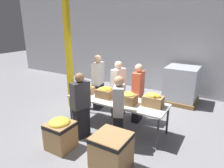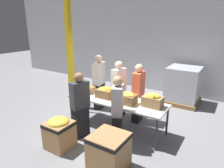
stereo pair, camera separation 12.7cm
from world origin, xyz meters
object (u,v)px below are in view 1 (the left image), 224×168
at_px(sorting_table, 116,102).
at_px(banana_box_0, 86,88).
at_px(donation_bin_0, 60,133).
at_px(banana_box_2, 127,98).
at_px(support_pillar, 68,44).
at_px(donation_bin_1, 111,151).
at_px(volunteer_2, 138,94).
at_px(banana_box_1, 105,92).
at_px(volunteer_3, 118,90).
at_px(banana_box_3, 153,100).
at_px(volunteer_0, 119,112).
at_px(pallet_stack_0, 181,85).
at_px(volunteer_1, 81,106).
at_px(volunteer_4, 98,83).

bearing_deg(sorting_table, banana_box_0, 177.72).
bearing_deg(donation_bin_0, banana_box_2, 54.35).
bearing_deg(support_pillar, donation_bin_1, -35.18).
bearing_deg(sorting_table, donation_bin_0, -113.49).
distance_m(volunteer_2, donation_bin_0, 2.24).
xyz_separation_m(banana_box_0, banana_box_1, (0.66, -0.06, 0.02)).
height_order(sorting_table, banana_box_0, banana_box_0).
bearing_deg(volunteer_3, banana_box_3, 73.98).
distance_m(volunteer_0, pallet_stack_0, 3.33).
height_order(sorting_table, banana_box_2, banana_box_2).
bearing_deg(volunteer_1, donation_bin_1, -100.79).
height_order(volunteer_2, donation_bin_1, volunteer_2).
relative_size(volunteer_2, volunteer_4, 0.95).
xyz_separation_m(volunteer_0, donation_bin_1, (0.27, -0.76, -0.41)).
height_order(volunteer_1, pallet_stack_0, volunteer_1).
relative_size(volunteer_2, volunteer_3, 0.99).
distance_m(banana_box_1, donation_bin_1, 1.77).
relative_size(volunteer_0, donation_bin_1, 2.24).
distance_m(volunteer_0, donation_bin_0, 1.32).
relative_size(banana_box_2, support_pillar, 0.11).
bearing_deg(volunteer_4, donation_bin_1, 30.58).
relative_size(volunteer_3, support_pillar, 0.41).
height_order(banana_box_1, donation_bin_0, banana_box_1).
bearing_deg(donation_bin_1, banana_box_0, 139.86).
relative_size(volunteer_3, pallet_stack_0, 1.33).
relative_size(volunteer_0, volunteer_2, 0.99).
bearing_deg(pallet_stack_0, volunteer_3, -122.21).
distance_m(sorting_table, banana_box_3, 0.94).
bearing_deg(volunteer_2, pallet_stack_0, 156.16).
distance_m(banana_box_1, support_pillar, 1.98).
bearing_deg(donation_bin_0, donation_bin_1, 0.00).
distance_m(banana_box_0, pallet_stack_0, 3.31).
distance_m(banana_box_1, volunteer_1, 0.79).
relative_size(volunteer_0, volunteer_3, 0.97).
bearing_deg(pallet_stack_0, volunteer_1, -113.46).
bearing_deg(donation_bin_0, volunteer_0, 37.10).
bearing_deg(volunteer_3, volunteer_0, 37.13).
bearing_deg(volunteer_4, banana_box_1, 34.22).
distance_m(support_pillar, pallet_stack_0, 3.91).
xyz_separation_m(banana_box_3, pallet_stack_0, (0.09, 2.57, -0.34)).
xyz_separation_m(banana_box_1, banana_box_2, (0.67, -0.05, 0.01)).
xyz_separation_m(banana_box_2, volunteer_1, (-0.83, -0.71, -0.15)).
bearing_deg(banana_box_0, banana_box_3, 1.48).
height_order(donation_bin_0, donation_bin_1, donation_bin_1).
bearing_deg(banana_box_2, volunteer_2, 93.38).
xyz_separation_m(banana_box_3, volunteer_3, (-1.20, 0.53, -0.13)).
height_order(banana_box_3, volunteer_1, volunteer_1).
bearing_deg(pallet_stack_0, banana_box_0, -127.25).
height_order(banana_box_1, volunteer_2, volunteer_2).
relative_size(banana_box_1, banana_box_3, 0.92).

